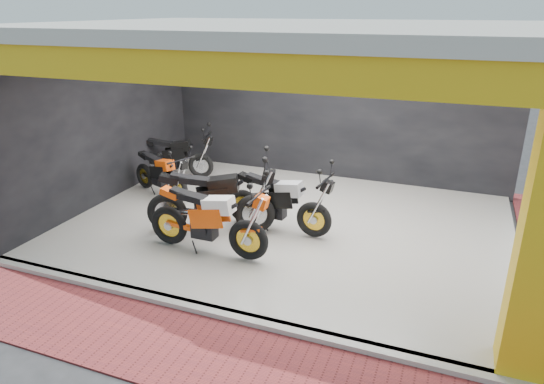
{
  "coord_description": "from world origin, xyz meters",
  "views": [
    {
      "loc": [
        2.74,
        -5.94,
        3.93
      ],
      "look_at": [
        -0.13,
        1.48,
        0.9
      ],
      "focal_mm": 32.0,
      "sensor_mm": 36.0,
      "label": 1
    }
  ],
  "objects": [
    {
      "name": "moto_row_d",
      "position": [
        -2.8,
        3.69,
        0.72
      ],
      "size": [
        2.16,
        1.24,
        1.24
      ],
      "primitive_type": null,
      "rotation": [
        0.0,
        0.0,
        0.25
      ],
      "color": "black",
      "rests_on": "showroom_floor"
    },
    {
      "name": "header_beam_front",
      "position": [
        0.0,
        -1.0,
        3.3
      ],
      "size": [
        8.4,
        0.3,
        0.4
      ],
      "primitive_type": "cube",
      "color": "gold",
      "rests_on": "corner_column"
    },
    {
      "name": "left_wall",
      "position": [
        -4.1,
        2.0,
        1.75
      ],
      "size": [
        0.2,
        6.2,
        3.5
      ],
      "primitive_type": "cube",
      "color": "black",
      "rests_on": "ground"
    },
    {
      "name": "back_wall",
      "position": [
        0.0,
        5.1,
        1.75
      ],
      "size": [
        8.2,
        0.2,
        3.5
      ],
      "primitive_type": "cube",
      "color": "black",
      "rests_on": "ground"
    },
    {
      "name": "moto_hero",
      "position": [
        -0.12,
        0.4,
        0.8
      ],
      "size": [
        2.3,
        0.89,
        1.4
      ],
      "primitive_type": null,
      "rotation": [
        0.0,
        0.0,
        -0.02
      ],
      "color": "#FD500A",
      "rests_on": "showroom_floor"
    },
    {
      "name": "showroom_floor",
      "position": [
        0.0,
        2.0,
        0.05
      ],
      "size": [
        8.0,
        6.0,
        0.1
      ],
      "primitive_type": "cube",
      "color": "beige",
      "rests_on": "ground"
    },
    {
      "name": "moto_row_a",
      "position": [
        0.62,
        1.58,
        0.77
      ],
      "size": [
        2.24,
        0.98,
        1.33
      ],
      "primitive_type": null,
      "rotation": [
        0.0,
        0.0,
        -0.08
      ],
      "color": "black",
      "rests_on": "showroom_floor"
    },
    {
      "name": "moto_row_c",
      "position": [
        -2.5,
        2.19,
        0.68
      ],
      "size": [
        2.01,
        1.32,
        1.15
      ],
      "primitive_type": null,
      "rotation": [
        0.0,
        0.0,
        -0.36
      ],
      "color": "black",
      "rests_on": "showroom_floor"
    },
    {
      "name": "moto_row_b",
      "position": [
        -0.41,
        1.35,
        0.84
      ],
      "size": [
        2.59,
        1.65,
        1.49
      ],
      "primitive_type": null,
      "rotation": [
        0.0,
        0.0,
        0.34
      ],
      "color": "black",
      "rests_on": "showroom_floor"
    },
    {
      "name": "showroom_ceiling",
      "position": [
        0.0,
        2.0,
        3.6
      ],
      "size": [
        8.4,
        6.4,
        0.2
      ],
      "primitive_type": "cube",
      "color": "beige",
      "rests_on": "corner_column"
    },
    {
      "name": "paver_front",
      "position": [
        0.0,
        -1.8,
        0.01
      ],
      "size": [
        9.0,
        1.4,
        0.03
      ],
      "primitive_type": "cube",
      "color": "maroon",
      "rests_on": "ground"
    },
    {
      "name": "ground",
      "position": [
        0.0,
        0.0,
        0.0
      ],
      "size": [
        80.0,
        80.0,
        0.0
      ],
      "primitive_type": "plane",
      "color": "#2D2D30",
      "rests_on": "ground"
    },
    {
      "name": "floor_kerb",
      "position": [
        0.0,
        -1.02,
        0.05
      ],
      "size": [
        8.0,
        0.2,
        0.1
      ],
      "primitive_type": "cube",
      "color": "beige",
      "rests_on": "ground"
    }
  ]
}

